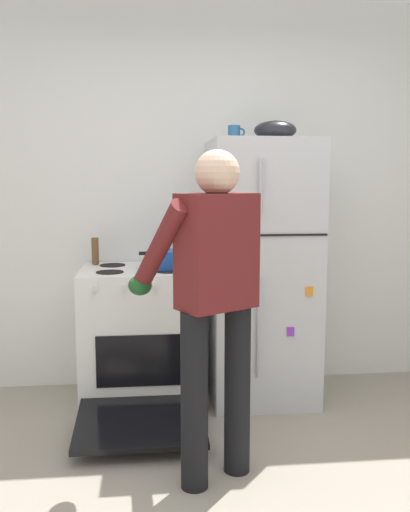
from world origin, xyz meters
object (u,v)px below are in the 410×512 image
at_px(refrigerator, 261,271).
at_px(stove_range, 141,337).
at_px(person_cook, 212,287).
at_px(coffee_mug, 234,133).
at_px(red_pot, 164,259).
at_px(mixing_bowl, 275,130).
at_px(pepper_mill, 95,251).

height_order(refrigerator, stove_range, refrigerator).
relative_size(person_cook, coffee_mug, 14.28).
xyz_separation_m(red_pot, mixing_bowl, (0.72, 0.05, 0.82)).
bearing_deg(refrigerator, coffee_mug, 164.17).
xyz_separation_m(refrigerator, stove_range, (-0.80, -0.02, -0.42)).
bearing_deg(person_cook, mixing_bowl, 62.58).
relative_size(refrigerator, pepper_mill, 9.67).
bearing_deg(refrigerator, mixing_bowl, 0.22).
distance_m(pepper_mill, mixing_bowl, 1.44).
height_order(stove_range, person_cook, person_cook).
height_order(refrigerator, red_pot, refrigerator).
bearing_deg(coffee_mug, pepper_mill, 170.80).
bearing_deg(stove_range, pepper_mill, 144.03).
height_order(refrigerator, pepper_mill, refrigerator).
relative_size(coffee_mug, pepper_mill, 0.63).
bearing_deg(stove_range, coffee_mug, 6.17).
bearing_deg(stove_range, person_cook, -70.42).
xyz_separation_m(refrigerator, mixing_bowl, (0.08, 0.00, 0.92)).
xyz_separation_m(person_cook, mixing_bowl, (0.53, 1.02, 0.82)).
xyz_separation_m(coffee_mug, mixing_bowl, (0.26, -0.05, 0.01)).
height_order(stove_range, pepper_mill, pepper_mill).
xyz_separation_m(refrigerator, coffee_mug, (-0.18, 0.05, 0.91)).
distance_m(stove_range, mixing_bowl, 1.61).
bearing_deg(person_cook, pepper_mill, 118.30).
bearing_deg(red_pot, coffee_mug, 12.10).
bearing_deg(person_cook, red_pot, 101.43).
bearing_deg(red_pot, stove_range, 168.60).
xyz_separation_m(pepper_mill, mixing_bowl, (1.18, -0.20, 0.79)).
bearing_deg(coffee_mug, refrigerator, -15.83).
distance_m(refrigerator, mixing_bowl, 0.92).
relative_size(pepper_mill, mixing_bowl, 0.65).
bearing_deg(pepper_mill, red_pot, -28.52).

